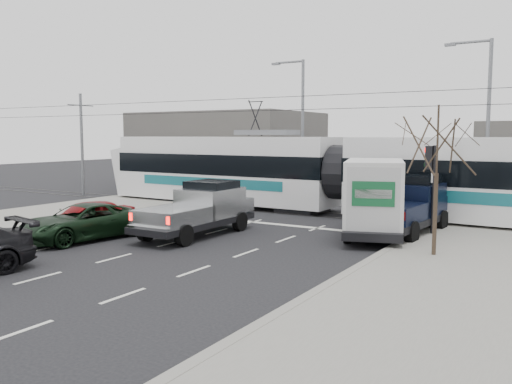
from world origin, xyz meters
The scene contains 16 objects.
ground centered at (0.00, 0.00, 0.00)m, with size 120.00×120.00×0.00m, color black.
sidewalk_right centered at (9.00, 0.00, 0.07)m, with size 6.00×60.00×0.15m, color gray.
sidewalk_left centered at (-12.00, 0.00, 0.07)m, with size 6.00×60.00×0.15m, color gray.
rails centered at (0.00, 10.00, 0.01)m, with size 60.00×1.60×0.03m, color #33302D.
building_left centered at (-14.00, 22.00, 3.00)m, with size 14.00×10.00×6.00m, color #66615C.
bare_tree centered at (7.60, 2.50, 3.79)m, with size 2.40×2.40×5.00m.
traffic_signal centered at (6.47, 6.50, 2.74)m, with size 0.44×0.44×3.60m.
street_lamp_near centered at (7.31, 14.00, 5.11)m, with size 2.38×0.25×9.00m.
street_lamp_far centered at (-4.19, 16.00, 5.11)m, with size 2.38×0.25×9.00m.
catenary centered at (0.00, 10.00, 3.88)m, with size 60.00×0.20×7.00m.
tram centered at (1.00, 10.47, 2.15)m, with size 29.68×3.72×6.05m.
silver_pickup centered at (-1.87, 2.12, 1.10)m, with size 2.20×6.08×2.21m.
box_truck centered at (4.51, 5.42, 1.56)m, with size 4.01×6.70×3.17m.
navy_pickup centered at (5.53, 6.78, 1.20)m, with size 2.63×5.92×2.43m.
green_car centered at (-5.22, -1.27, 0.71)m, with size 2.36×5.11×1.42m, color black.
red_car centered at (-6.27, -0.09, 0.70)m, with size 1.66×4.12×1.40m, color maroon.
Camera 1 is at (11.72, -15.94, 4.15)m, focal length 38.00 mm.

